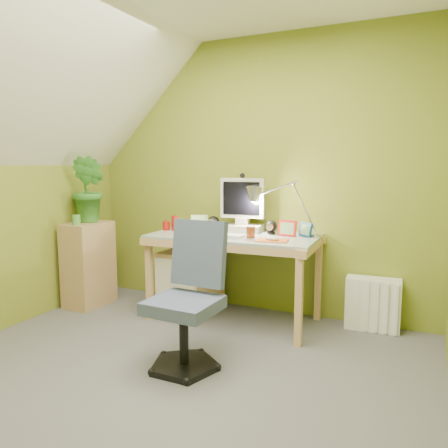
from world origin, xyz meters
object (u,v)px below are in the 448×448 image
at_px(monitor, 243,200).
at_px(radiator, 373,304).
at_px(desk_lamp, 294,196).
at_px(potted_plant, 89,189).
at_px(desk, 234,278).
at_px(task_chair, 183,304).
at_px(side_ledge, 89,264).

bearing_deg(monitor, radiator, -2.04).
height_order(monitor, desk_lamp, desk_lamp).
relative_size(potted_plant, radiator, 1.46).
xyz_separation_m(desk, potted_plant, (-1.38, -0.16, 0.72)).
distance_m(monitor, radiator, 1.35).
xyz_separation_m(desk, task_chair, (0.07, -0.96, 0.06)).
xyz_separation_m(monitor, task_chair, (0.07, -1.14, -0.57)).
bearing_deg(desk_lamp, radiator, 16.35).
distance_m(potted_plant, radiator, 2.66).
relative_size(monitor, side_ledge, 0.70).
bearing_deg(desk, potted_plant, -176.05).
xyz_separation_m(side_ledge, task_chair, (1.46, -0.75, 0.04)).
xyz_separation_m(desk_lamp, radiator, (0.64, 0.09, -0.85)).
bearing_deg(radiator, potted_plant, -174.03).
xyz_separation_m(task_chair, radiator, (1.02, 1.23, -0.22)).
distance_m(side_ledge, task_chair, 1.64).
bearing_deg(task_chair, potted_plant, 153.03).
height_order(monitor, potted_plant, potted_plant).
relative_size(monitor, radiator, 1.31).
height_order(desk_lamp, task_chair, desk_lamp).
bearing_deg(desk_lamp, task_chair, -99.97).
xyz_separation_m(monitor, side_ledge, (-1.38, -0.39, -0.61)).
relative_size(desk, monitor, 2.51).
xyz_separation_m(desk, side_ledge, (-1.38, -0.21, 0.02)).
xyz_separation_m(desk, radiator, (1.09, 0.27, -0.16)).
bearing_deg(side_ledge, desk, 8.66).
bearing_deg(desk_lamp, potted_plant, -161.14).
distance_m(desk_lamp, side_ledge, 1.99).
bearing_deg(task_chair, radiator, 52.08).
distance_m(desk, side_ledge, 1.40).
height_order(potted_plant, task_chair, potted_plant).
bearing_deg(potted_plant, desk_lamp, 10.53).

